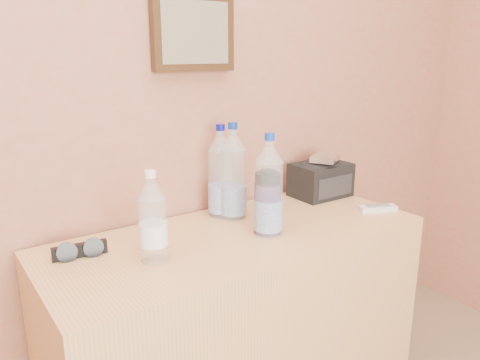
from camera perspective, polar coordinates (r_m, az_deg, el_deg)
name	(u,v)px	position (r m, az deg, el deg)	size (l,w,h in m)	color
picture_frame	(194,33)	(1.62, -5.65, 17.45)	(0.30, 0.03, 0.25)	#382311
dresser	(238,338)	(1.70, -0.24, -18.67)	(1.24, 0.52, 0.77)	tan
pet_large_b	(233,176)	(1.62, -0.87, 0.45)	(0.09, 0.09, 0.34)	white
pet_large_c	(221,176)	(1.64, -2.33, 0.52)	(0.09, 0.09, 0.33)	#C8E3F9
pet_large_d	(269,190)	(1.47, 3.53, -1.26)	(0.09, 0.09, 0.33)	silver
pet_small	(153,222)	(1.31, -10.58, -5.06)	(0.07, 0.07, 0.26)	silver
nalgene_bottle	(267,202)	(1.49, 3.35, -2.74)	(0.09, 0.09, 0.21)	#542E92
sunglasses	(80,250)	(1.42, -18.97, -8.11)	(0.15, 0.06, 0.04)	black
ac_remote	(378,208)	(1.79, 16.44, -3.33)	(0.14, 0.04, 0.02)	silver
toiletry_bag	(321,178)	(1.91, 9.80, 0.28)	(0.22, 0.16, 0.15)	black
foil_packet	(325,158)	(1.86, 10.34, 2.66)	(0.11, 0.09, 0.02)	silver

